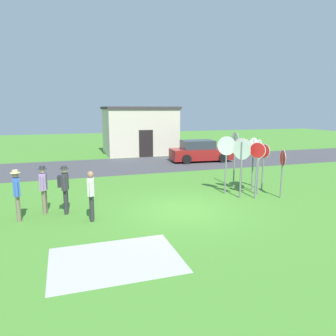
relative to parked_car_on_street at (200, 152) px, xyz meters
name	(u,v)px	position (x,y,z in m)	size (l,w,h in m)	color
ground_plane	(181,210)	(-5.26, -10.21, -0.69)	(80.00, 80.00, 0.00)	#47842D
street_asphalt	(128,165)	(-5.26, -0.05, -0.68)	(60.00, 6.40, 0.01)	#424247
concrete_path	(116,260)	(-8.21, -13.43, -0.69)	(3.20, 2.40, 0.01)	#ADAAA3
building_background	(140,130)	(-3.17, 5.30, 1.26)	(5.83, 4.41, 3.88)	beige
parked_car_on_street	(200,152)	(0.00, 0.00, 0.00)	(4.43, 2.27, 1.51)	maroon
stop_sign_rear_left	(242,155)	(-1.79, -8.57, 1.00)	(0.63, 0.66, 2.44)	slate
stop_sign_low_front	(226,154)	(-2.55, -8.54, 1.07)	(0.59, 0.63, 2.54)	slate
stop_sign_leaning_left	(259,156)	(-1.30, -9.13, 1.00)	(0.70, 0.58, 2.43)	slate
stop_sign_tallest	(282,166)	(-0.68, -9.94, 0.70)	(0.25, 0.66, 2.05)	slate
stop_sign_center_cluster	(253,154)	(-1.14, -8.46, 1.00)	(0.76, 0.37, 2.44)	slate
stop_sign_nearest	(257,161)	(-1.72, -9.65, 0.90)	(0.46, 0.54, 2.37)	slate
stop_sign_leaning_right	(235,149)	(-1.60, -7.61, 1.13)	(0.09, 0.77, 2.65)	slate
stop_sign_rear_right	(241,159)	(-2.31, -9.41, 0.99)	(0.39, 0.72, 2.44)	slate
stop_sign_far_back	(263,159)	(-0.63, -8.53, 0.76)	(0.23, 0.63, 2.15)	slate
person_in_dark_shirt	(65,186)	(-9.33, -9.25, 0.32)	(0.41, 0.57, 1.74)	#2D2D33
person_on_left	(17,192)	(-10.84, -9.55, 0.30)	(0.31, 0.57, 1.74)	#7A6B56
person_in_teal	(44,187)	(-10.04, -9.03, 0.30)	(0.31, 0.57, 1.74)	#7A6B56
person_holding_notes	(91,193)	(-8.50, -10.30, 0.26)	(0.27, 0.57, 1.69)	#2D2D33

